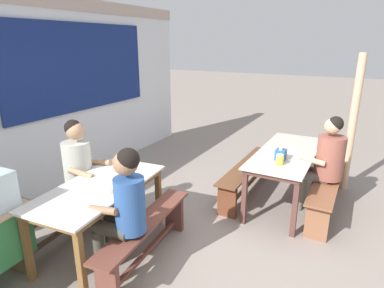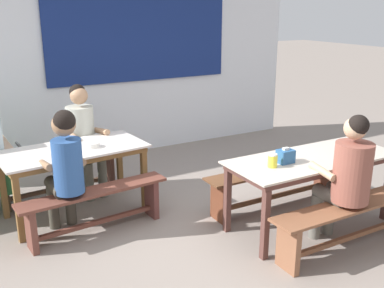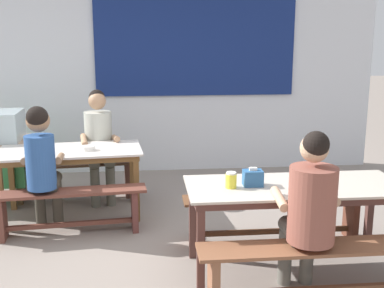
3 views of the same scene
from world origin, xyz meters
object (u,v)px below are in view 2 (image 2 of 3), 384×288
tissue_box (285,156)px  soup_bowl (93,145)px  dining_table_far (73,155)px  person_left_back_turned (66,165)px  bench_near_back (275,181)px  condiment_jar (273,161)px  person_near_front (347,173)px  bench_near_front (351,218)px  person_center_facing (83,133)px  dining_table_near (312,164)px  bench_far_back (59,172)px  bench_far_front (95,204)px

tissue_box → soup_bowl: size_ratio=1.08×
dining_table_far → person_left_back_turned: size_ratio=1.21×
bench_near_back → condiment_jar: bearing=-133.1°
person_near_front → tissue_box: 0.60m
bench_near_front → person_near_front: bearing=134.1°
person_center_facing → soup_bowl: size_ratio=9.22×
bench_near_back → person_left_back_turned: (-2.26, 0.43, 0.46)m
dining_table_near → bench_near_back: 0.67m
bench_near_back → person_center_facing: 2.36m
person_near_front → dining_table_near: bearing=84.1°
dining_table_near → bench_near_front: size_ratio=1.03×
condiment_jar → bench_near_back: bearing=46.9°
dining_table_far → person_center_facing: person_center_facing is taller
bench_near_front → person_center_facing: size_ratio=1.31×
condiment_jar → soup_bowl: condiment_jar is taller
dining_table_far → bench_far_back: dining_table_far is taller
bench_far_back → dining_table_far: bearing=-84.6°
person_center_facing → person_near_front: bearing=-55.2°
bench_far_back → bench_far_front: size_ratio=0.99×
person_left_back_turned → tissue_box: (1.90, -0.98, 0.06)m
bench_near_back → condiment_jar: 0.95m
bench_far_front → condiment_jar: bearing=-33.5°
person_near_front → bench_far_front: bearing=143.8°
person_left_back_turned → soup_bowl: size_ratio=9.04×
dining_table_near → person_near_front: person_near_front is taller
person_center_facing → dining_table_far: bearing=-117.0°
dining_table_near → bench_near_front: bearing=-89.8°
dining_table_near → bench_near_back: bearing=90.2°
person_center_facing → tissue_box: person_center_facing is taller
bench_near_back → tissue_box: tissue_box is taller
dining_table_near → condiment_jar: (-0.55, -0.03, 0.14)m
person_center_facing → tissue_box: 2.47m
person_left_back_turned → condiment_jar: 2.00m
person_left_back_turned → bench_far_front: bearing=-11.4°
dining_table_far → dining_table_near: same height
dining_table_far → bench_near_back: bearing=-24.4°
bench_near_back → condiment_jar: (-0.55, -0.58, 0.52)m
soup_bowl → bench_far_front: bearing=-107.8°
condiment_jar → bench_near_front: bearing=-43.6°
condiment_jar → dining_table_far: bearing=134.9°
tissue_box → person_center_facing: bearing=125.6°
dining_table_near → condiment_jar: condiment_jar is taller
bench_near_front → person_left_back_turned: 2.78m
dining_table_far → soup_bowl: bearing=-16.9°
bench_far_front → bench_near_back: 2.05m
bench_near_back → person_left_back_turned: bearing=169.1°
bench_far_front → tissue_box: 1.96m
person_left_back_turned → condiment_jar: (1.71, -1.02, 0.06)m
bench_near_front → condiment_jar: size_ratio=13.39×
dining_table_near → soup_bowl: (-1.86, 1.43, 0.10)m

